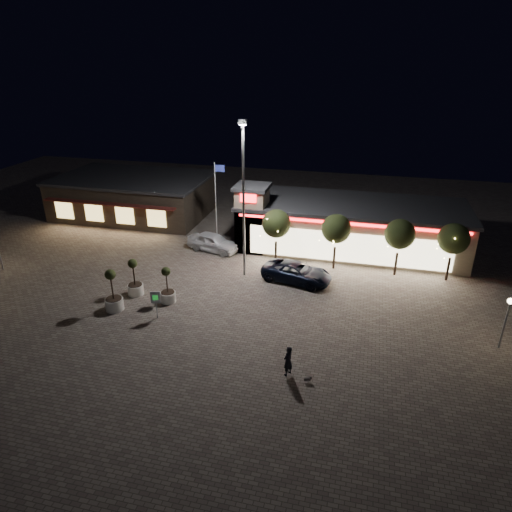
% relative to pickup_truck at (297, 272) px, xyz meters
% --- Properties ---
extents(ground, '(90.00, 90.00, 0.00)m').
position_rel_pickup_truck_xyz_m(ground, '(-6.36, -7.88, -0.77)').
color(ground, slate).
rests_on(ground, ground).
extents(retail_building, '(20.40, 8.40, 6.10)m').
position_rel_pickup_truck_xyz_m(retail_building, '(3.15, 7.93, 1.44)').
color(retail_building, tan).
rests_on(retail_building, ground).
extents(restaurant_building, '(16.40, 11.00, 4.30)m').
position_rel_pickup_truck_xyz_m(restaurant_building, '(-20.36, 12.09, 1.39)').
color(restaurant_building, '#382D23').
rests_on(restaurant_building, ground).
extents(floodlight_pole, '(0.60, 0.40, 12.38)m').
position_rel_pickup_truck_xyz_m(floodlight_pole, '(-4.36, 0.12, 6.25)').
color(floodlight_pole, gray).
rests_on(floodlight_pole, ground).
extents(flagpole, '(0.95, 0.10, 8.00)m').
position_rel_pickup_truck_xyz_m(flagpole, '(-8.26, 5.12, 3.97)').
color(flagpole, white).
rests_on(flagpole, ground).
extents(lamp_post_east, '(0.36, 0.36, 3.48)m').
position_rel_pickup_truck_xyz_m(lamp_post_east, '(13.64, -5.88, 1.68)').
color(lamp_post_east, gray).
rests_on(lamp_post_east, ground).
extents(string_tree_a, '(2.42, 2.42, 4.79)m').
position_rel_pickup_truck_xyz_m(string_tree_a, '(-2.36, 3.12, 2.79)').
color(string_tree_a, '#332319').
rests_on(string_tree_a, ground).
extents(string_tree_b, '(2.42, 2.42, 4.79)m').
position_rel_pickup_truck_xyz_m(string_tree_b, '(2.64, 3.12, 2.79)').
color(string_tree_b, '#332319').
rests_on(string_tree_b, ground).
extents(string_tree_c, '(2.42, 2.42, 4.79)m').
position_rel_pickup_truck_xyz_m(string_tree_c, '(7.64, 3.12, 2.79)').
color(string_tree_c, '#332319').
rests_on(string_tree_c, ground).
extents(string_tree_d, '(2.42, 2.42, 4.79)m').
position_rel_pickup_truck_xyz_m(string_tree_d, '(11.64, 3.12, 2.79)').
color(string_tree_d, '#332319').
rests_on(string_tree_d, ground).
extents(pickup_truck, '(5.97, 3.66, 1.54)m').
position_rel_pickup_truck_xyz_m(pickup_truck, '(0.00, 0.00, 0.00)').
color(pickup_truck, black).
rests_on(pickup_truck, ground).
extents(white_sedan, '(5.25, 3.09, 1.68)m').
position_rel_pickup_truck_xyz_m(white_sedan, '(-8.46, 4.26, 0.07)').
color(white_sedan, white).
rests_on(white_sedan, ground).
extents(pedestrian, '(0.71, 0.80, 1.85)m').
position_rel_pickup_truck_xyz_m(pedestrian, '(1.40, -11.58, 0.15)').
color(pedestrian, black).
rests_on(pedestrian, ground).
extents(dog, '(0.45, 0.29, 0.24)m').
position_rel_pickup_truck_xyz_m(dog, '(2.65, -11.98, -0.53)').
color(dog, '#59514C').
rests_on(dog, ground).
extents(planter_left, '(1.19, 1.19, 2.92)m').
position_rel_pickup_truck_xyz_m(planter_left, '(-11.42, -5.10, 0.13)').
color(planter_left, white).
rests_on(planter_left, ground).
extents(planter_mid, '(1.28, 1.28, 3.14)m').
position_rel_pickup_truck_xyz_m(planter_mid, '(-11.82, -7.50, 0.20)').
color(planter_mid, white).
rests_on(planter_mid, ground).
extents(planter_right, '(1.13, 1.13, 2.78)m').
position_rel_pickup_truck_xyz_m(planter_right, '(-8.60, -5.52, 0.09)').
color(planter_right, white).
rests_on(planter_right, ground).
extents(valet_sign, '(0.66, 0.26, 2.04)m').
position_rel_pickup_truck_xyz_m(valet_sign, '(-8.39, -7.82, 0.66)').
color(valet_sign, gray).
rests_on(valet_sign, ground).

